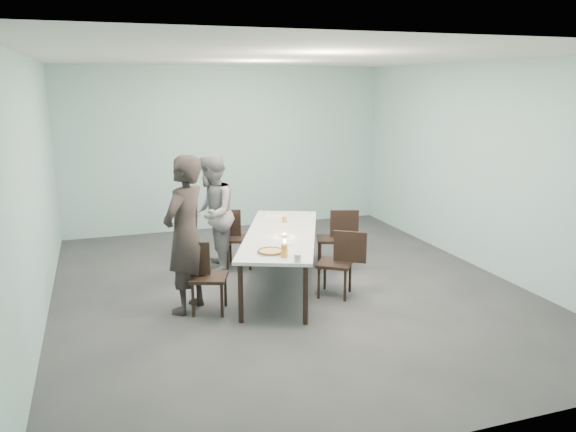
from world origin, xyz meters
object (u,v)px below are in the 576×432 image
object	(u,v)px
diner_far	(212,214)
pizza	(271,252)
side_plate	(288,243)
chair_far_left	(234,234)
tealight	(285,235)
chair_far_right	(337,234)
chair_near_left	(202,272)
water_tumbler	(298,258)
amber_tumbler	(284,219)
table	(281,237)
diner_near	(185,235)
chair_near_right	(341,259)
beer_glass	(284,251)

from	to	relation	value
diner_far	pizza	size ratio (longest dim) A/B	5.05
diner_far	side_plate	size ratio (longest dim) A/B	9.54
chair_far_left	tealight	bearing A→B (deg)	-51.81
chair_far_right	tealight	size ratio (longest dim) A/B	15.54
chair_near_left	water_tumbler	size ratio (longest dim) A/B	9.67
water_tumbler	chair_far_left	bearing A→B (deg)	94.42
amber_tumbler	table	bearing A→B (deg)	-112.88
diner_near	amber_tumbler	world-z (taller)	diner_near
amber_tumbler	chair_near_right	bearing A→B (deg)	-71.15
side_plate	beer_glass	world-z (taller)	beer_glass
pizza	side_plate	distance (m)	0.46
pizza	side_plate	size ratio (longest dim) A/B	1.89
chair_far_right	pizza	bearing A→B (deg)	62.52
chair_far_right	diner_near	size ratio (longest dim) A/B	0.46
side_plate	beer_glass	distance (m)	0.57
diner_near	pizza	xyz separation A→B (m)	(0.93, -0.42, -0.18)
side_plate	water_tumbler	bearing A→B (deg)	-100.95
water_tumbler	chair_far_right	bearing A→B (deg)	54.65
diner_near	tealight	size ratio (longest dim) A/B	33.84
chair_far_left	chair_near_right	bearing A→B (deg)	-36.48
side_plate	amber_tumbler	xyz separation A→B (m)	(0.30, 1.06, 0.04)
chair_far_left	diner_near	world-z (taller)	diner_near
chair_near_right	chair_far_left	bearing A→B (deg)	-22.73
diner_far	beer_glass	distance (m)	2.02
chair_far_left	side_plate	xyz separation A→B (m)	(0.32, -1.56, 0.25)
chair_near_right	beer_glass	size ratio (longest dim) A/B	5.80
chair_far_right	side_plate	xyz separation A→B (m)	(-1.11, -1.04, 0.25)
diner_far	amber_tumbler	xyz separation A→B (m)	(0.97, -0.38, -0.07)
diner_far	pizza	world-z (taller)	diner_far
diner_far	side_plate	world-z (taller)	diner_far
tealight	diner_near	bearing A→B (deg)	-171.12
table	water_tumbler	world-z (taller)	water_tumbler
chair_near_left	diner_far	bearing A→B (deg)	93.53
chair_near_right	diner_far	distance (m)	2.07
pizza	side_plate	xyz separation A→B (m)	(0.33, 0.32, -0.01)
beer_glass	amber_tumbler	world-z (taller)	beer_glass
chair_far_left	pizza	distance (m)	1.89
side_plate	tealight	size ratio (longest dim) A/B	3.21
chair_far_right	pizza	xyz separation A→B (m)	(-1.44, -1.35, 0.27)
table	tealight	size ratio (longest dim) A/B	49.05
chair_near_right	water_tumbler	size ratio (longest dim) A/B	9.67
diner_near	pizza	distance (m)	1.03
side_plate	diner_near	bearing A→B (deg)	175.47
table	diner_near	bearing A→B (deg)	-162.45
diner_far	tealight	distance (m)	1.36
diner_far	amber_tumbler	world-z (taller)	diner_far
diner_near	side_plate	xyz separation A→B (m)	(1.25, -0.10, -0.19)
side_plate	tealight	world-z (taller)	tealight
side_plate	chair_near_right	bearing A→B (deg)	-5.98
diner_near	tealight	xyz separation A→B (m)	(1.30, 0.20, -0.18)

